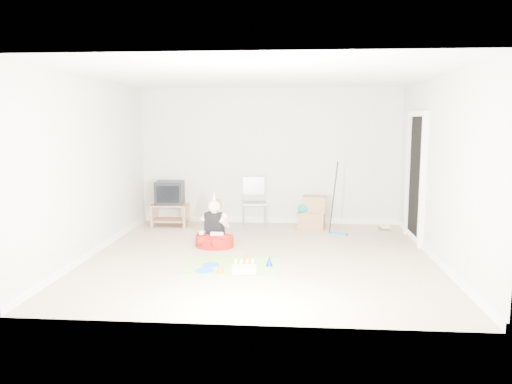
# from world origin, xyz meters

# --- Properties ---
(ground) EXTENTS (5.00, 5.00, 0.00)m
(ground) POSITION_xyz_m (0.00, 0.00, 0.00)
(ground) COLOR tan
(ground) RESTS_ON ground
(doorway_recess) EXTENTS (0.02, 0.90, 2.05)m
(doorway_recess) POSITION_xyz_m (2.48, 1.20, 1.02)
(doorway_recess) COLOR black
(doorway_recess) RESTS_ON ground
(tv_stand) EXTENTS (0.68, 0.42, 0.42)m
(tv_stand) POSITION_xyz_m (-1.85, 2.01, 0.25)
(tv_stand) COLOR #8E5E40
(tv_stand) RESTS_ON ground
(crt_tv) EXTENTS (0.54, 0.46, 0.44)m
(crt_tv) POSITION_xyz_m (-1.85, 2.01, 0.64)
(crt_tv) COLOR black
(crt_tv) RESTS_ON tv_stand
(folding_chair) EXTENTS (0.50, 0.48, 0.97)m
(folding_chair) POSITION_xyz_m (-0.25, 1.95, 0.47)
(folding_chair) COLOR #959499
(folding_chair) RESTS_ON ground
(cardboard_boxes) EXTENTS (0.54, 0.43, 0.61)m
(cardboard_boxes) POSITION_xyz_m (0.81, 1.98, 0.29)
(cardboard_boxes) COLOR #9F744D
(cardboard_boxes) RESTS_ON ground
(floor_mop) EXTENTS (0.33, 0.40, 1.26)m
(floor_mop) POSITION_xyz_m (1.25, 1.51, 0.26)
(floor_mop) COLOR blue
(floor_mop) RESTS_ON ground
(book_pile) EXTENTS (0.20, 0.24, 0.08)m
(book_pile) POSITION_xyz_m (2.13, 2.00, 0.04)
(book_pile) COLOR #267343
(book_pile) RESTS_ON ground
(seated_woman) EXTENTS (0.79, 0.79, 0.90)m
(seated_woman) POSITION_xyz_m (-0.77, 0.52, 0.20)
(seated_woman) COLOR #AB150F
(seated_woman) RESTS_ON ground
(party_mat) EXTENTS (1.26, 0.92, 0.01)m
(party_mat) POSITION_xyz_m (-0.36, -0.52, 0.00)
(party_mat) COLOR #FA3483
(party_mat) RESTS_ON ground
(birthday_cake) EXTENTS (0.34, 0.28, 0.15)m
(birthday_cake) POSITION_xyz_m (-0.16, -0.85, 0.04)
(birthday_cake) COLOR silver
(birthday_cake) RESTS_ON party_mat
(blue_plate_near) EXTENTS (0.25, 0.25, 0.01)m
(blue_plate_near) POSITION_xyz_m (-0.65, -0.54, 0.01)
(blue_plate_near) COLOR blue
(blue_plate_near) RESTS_ON party_mat
(blue_plate_far) EXTENTS (0.25, 0.25, 0.01)m
(blue_plate_far) POSITION_xyz_m (-0.69, -0.80, 0.01)
(blue_plate_far) COLOR blue
(blue_plate_far) RESTS_ON party_mat
(orange_cup_near) EXTENTS (0.07, 0.07, 0.07)m
(orange_cup_near) POSITION_xyz_m (-0.20, -0.23, 0.04)
(orange_cup_near) COLOR #D26517
(orange_cup_near) RESTS_ON party_mat
(orange_cup_far) EXTENTS (0.09, 0.09, 0.09)m
(orange_cup_far) POSITION_xyz_m (-0.46, -0.90, 0.05)
(orange_cup_far) COLOR #D26517
(orange_cup_far) RESTS_ON party_mat
(blue_party_hat) EXTENTS (0.11, 0.11, 0.14)m
(blue_party_hat) POSITION_xyz_m (0.15, -0.50, 0.07)
(blue_party_hat) COLOR #161F9D
(blue_party_hat) RESTS_ON party_mat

